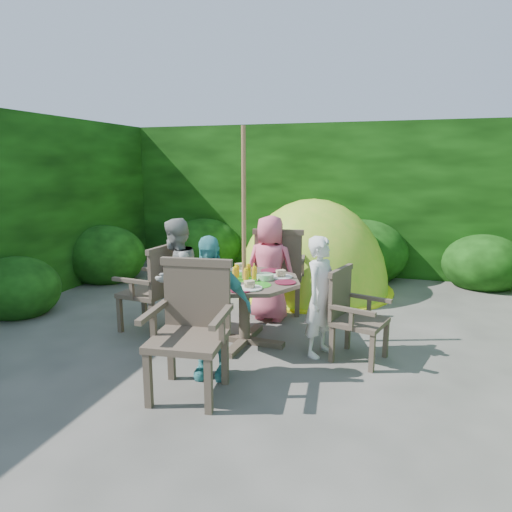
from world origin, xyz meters
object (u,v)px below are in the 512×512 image
(garden_chair_left, at_px, (153,287))
(child_left, at_px, (176,277))
(garden_chair_back, at_px, (279,269))
(child_right, at_px, (321,296))
(patio_table, at_px, (245,289))
(child_front, at_px, (209,307))
(garden_chair_front, at_px, (191,326))
(dome_tent, at_px, (312,290))
(garden_chair_right, at_px, (353,314))
(child_back, at_px, (270,268))
(parasol_pole, at_px, (244,239))

(garden_chair_left, relative_size, child_left, 0.73)
(garden_chair_back, xyz_separation_m, child_right, (0.71, -1.13, 0.03))
(patio_table, relative_size, child_front, 1.00)
(garden_chair_front, bearing_deg, garden_chair_left, 124.92)
(garden_chair_left, xyz_separation_m, dome_tent, (1.38, 2.19, -0.50))
(garden_chair_right, bearing_deg, child_back, 67.16)
(garden_chair_front, xyz_separation_m, child_front, (0.03, 0.29, 0.08))
(child_back, bearing_deg, child_left, 45.98)
(garden_chair_front, relative_size, child_back, 0.82)
(garden_chair_back, bearing_deg, parasol_pole, 76.26)
(garden_chair_left, relative_size, garden_chair_front, 0.90)
(child_right, height_order, child_left, child_left)
(patio_table, bearing_deg, dome_tent, 82.77)
(garden_chair_right, bearing_deg, child_right, 105.44)
(garden_chair_back, height_order, child_front, child_front)
(child_back, bearing_deg, garden_chair_right, 145.68)
(child_left, bearing_deg, garden_chair_right, 94.66)
(patio_table, distance_m, child_left, 0.81)
(child_back, height_order, child_front, same)
(patio_table, bearing_deg, child_front, -93.71)
(garden_chair_right, relative_size, dome_tent, 0.31)
(garden_chair_left, bearing_deg, child_front, 56.90)
(patio_table, xyz_separation_m, dome_tent, (0.29, 2.25, -0.58))
(patio_table, relative_size, garden_chair_back, 1.21)
(garden_chair_left, xyz_separation_m, child_back, (1.14, 0.74, 0.13))
(garden_chair_front, height_order, dome_tent, dome_tent)
(garden_chair_left, relative_size, child_front, 0.74)
(garden_chair_left, relative_size, child_back, 0.74)
(garden_chair_left, height_order, child_front, child_front)
(parasol_pole, distance_m, garden_chair_left, 1.25)
(child_front, bearing_deg, parasol_pole, 73.29)
(child_right, xyz_separation_m, child_front, (-0.85, -0.75, 0.04))
(child_left, relative_size, child_back, 1.01)
(garden_chair_left, distance_m, garden_chair_front, 1.53)
(garden_chair_back, bearing_deg, child_back, 73.34)
(patio_table, bearing_deg, garden_chair_left, 176.84)
(patio_table, bearing_deg, child_left, 176.65)
(garden_chair_right, xyz_separation_m, garden_chair_front, (-1.19, -1.04, 0.10))
(child_left, xyz_separation_m, child_front, (0.75, -0.85, -0.01))
(garden_chair_front, relative_size, dome_tent, 0.38)
(garden_chair_right, distance_m, child_left, 1.92)
(garden_chair_right, height_order, child_front, child_front)
(child_left, bearing_deg, garden_chair_front, 39.91)
(garden_chair_right, bearing_deg, child_front, 138.84)
(patio_table, distance_m, garden_chair_front, 1.09)
(garden_chair_back, distance_m, child_right, 1.34)
(child_left, relative_size, child_front, 1.01)
(parasol_pole, height_order, child_left, parasol_pole)
(patio_table, height_order, dome_tent, dome_tent)
(child_right, height_order, child_front, child_front)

